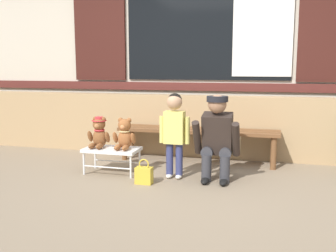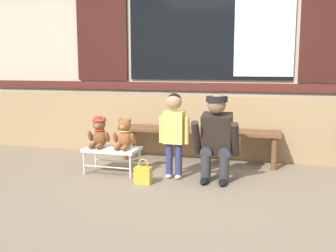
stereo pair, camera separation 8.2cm
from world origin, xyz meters
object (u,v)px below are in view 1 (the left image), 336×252
small_display_bench (112,151)px  handbag_on_ground (144,175)px  wooden_bench_long (197,134)px  adult_crouching (218,137)px  teddy_bear_plain (124,135)px  child_standing (174,126)px  teddy_bear_with_hat (99,133)px

small_display_bench → handbag_on_ground: 0.61m
wooden_bench_long → adult_crouching: bearing=-63.9°
adult_crouching → teddy_bear_plain: bearing=-178.2°
wooden_bench_long → adult_crouching: (0.38, -0.76, 0.11)m
teddy_bear_plain → child_standing: child_standing is taller
wooden_bench_long → small_display_bench: size_ratio=3.28×
small_display_bench → handbag_on_ground: small_display_bench is taller
teddy_bear_with_hat → handbag_on_ground: 0.82m
teddy_bear_plain → child_standing: size_ratio=0.38×
teddy_bear_with_hat → handbag_on_ground: bearing=-24.9°
small_display_bench → child_standing: 0.83m
small_display_bench → teddy_bear_with_hat: (-0.16, 0.00, 0.21)m
handbag_on_ground → adult_crouching: bearing=24.6°
wooden_bench_long → handbag_on_ground: 1.20m
adult_crouching → child_standing: bearing=-174.8°
child_standing → handbag_on_ground: size_ratio=3.52×
teddy_bear_with_hat → adult_crouching: (1.40, 0.03, 0.01)m
teddy_bear_with_hat → child_standing: child_standing is taller
small_display_bench → handbag_on_ground: (0.50, -0.30, -0.17)m
child_standing → handbag_on_ground: child_standing is taller
small_display_bench → wooden_bench_long: bearing=42.8°
wooden_bench_long → teddy_bear_plain: (-0.71, -0.80, 0.09)m
teddy_bear_with_hat → teddy_bear_plain: size_ratio=1.00×
wooden_bench_long → teddy_bear_plain: bearing=-131.4°
child_standing → teddy_bear_plain: bearing=179.1°
teddy_bear_with_hat → child_standing: size_ratio=0.38×
small_display_bench → teddy_bear_plain: bearing=0.5°
adult_crouching → small_display_bench: bearing=-178.4°
teddy_bear_plain → handbag_on_ground: 0.59m
teddy_bear_with_hat → child_standing: (0.92, -0.01, 0.12)m
teddy_bear_with_hat → adult_crouching: size_ratio=0.38×
teddy_bear_plain → handbag_on_ground: teddy_bear_plain is taller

